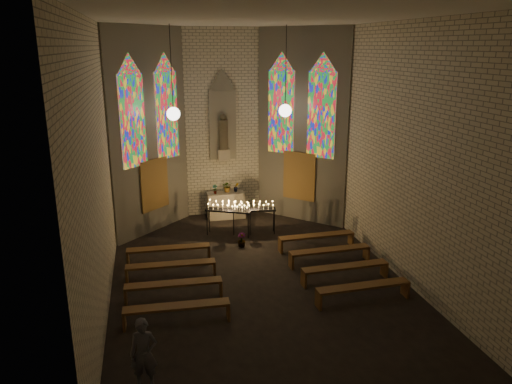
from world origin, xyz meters
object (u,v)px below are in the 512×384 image
(votive_stand_left, at_px, (228,208))
(votive_stand_right, at_px, (254,207))
(aisle_flower_pot, at_px, (242,240))
(visitor, at_px, (144,354))
(altar, at_px, (226,205))

(votive_stand_left, xyz_separation_m, votive_stand_right, (0.89, -0.02, -0.03))
(aisle_flower_pot, distance_m, votive_stand_left, 1.37)
(aisle_flower_pot, distance_m, votive_stand_right, 1.47)
(aisle_flower_pot, xyz_separation_m, visitor, (-3.15, -6.46, 0.49))
(visitor, bearing_deg, aisle_flower_pot, 70.34)
(votive_stand_right, height_order, visitor, visitor)
(aisle_flower_pot, bearing_deg, votive_stand_right, 59.30)
(visitor, bearing_deg, votive_stand_left, 75.33)
(aisle_flower_pot, relative_size, votive_stand_right, 0.31)
(aisle_flower_pot, bearing_deg, visitor, -115.97)
(altar, distance_m, aisle_flower_pot, 2.98)
(votive_stand_left, bearing_deg, votive_stand_right, 23.35)
(votive_stand_right, distance_m, visitor, 8.47)
(altar, distance_m, votive_stand_right, 2.04)
(votive_stand_right, bearing_deg, votive_stand_left, -172.61)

